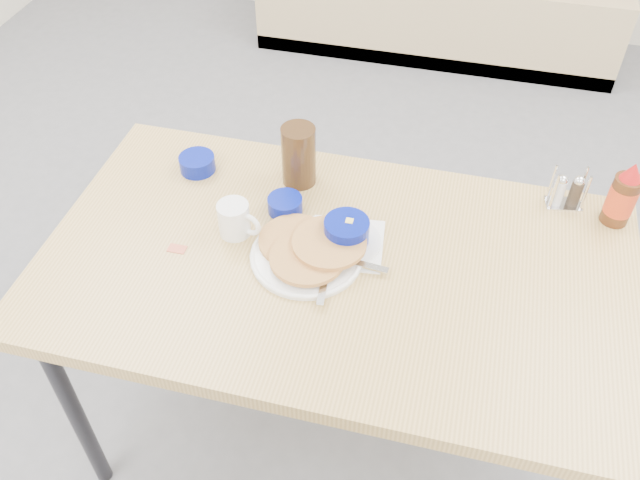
% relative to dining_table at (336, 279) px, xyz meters
% --- Properties ---
extents(dining_table, '(1.40, 0.80, 0.76)m').
position_rel_dining_table_xyz_m(dining_table, '(0.00, 0.00, 0.00)').
color(dining_table, tan).
rests_on(dining_table, ground).
extents(pancake_plate, '(0.27, 0.28, 0.05)m').
position_rel_dining_table_xyz_m(pancake_plate, '(-0.07, -0.00, 0.08)').
color(pancake_plate, white).
rests_on(pancake_plate, dining_table).
extents(coffee_mug, '(0.11, 0.08, 0.09)m').
position_rel_dining_table_xyz_m(coffee_mug, '(-0.26, 0.04, 0.11)').
color(coffee_mug, white).
rests_on(coffee_mug, dining_table).
extents(grits_setting, '(0.21, 0.20, 0.08)m').
position_rel_dining_table_xyz_m(grits_setting, '(0.01, 0.06, 0.09)').
color(grits_setting, white).
rests_on(grits_setting, dining_table).
extents(creamer_bowl, '(0.10, 0.10, 0.04)m').
position_rel_dining_table_xyz_m(creamer_bowl, '(-0.44, 0.24, 0.08)').
color(creamer_bowl, navy).
rests_on(creamer_bowl, dining_table).
extents(butter_bowl, '(0.09, 0.09, 0.04)m').
position_rel_dining_table_xyz_m(butter_bowl, '(-0.17, 0.14, 0.08)').
color(butter_bowl, navy).
rests_on(butter_bowl, dining_table).
extents(amber_tumbler, '(0.10, 0.10, 0.17)m').
position_rel_dining_table_xyz_m(amber_tumbler, '(-0.16, 0.27, 0.15)').
color(amber_tumbler, '#362211').
rests_on(amber_tumbler, dining_table).
extents(condiment_caddy, '(0.10, 0.07, 0.11)m').
position_rel_dining_table_xyz_m(condiment_caddy, '(0.52, 0.34, 0.10)').
color(condiment_caddy, silver).
rests_on(condiment_caddy, dining_table).
extents(syrup_bottle, '(0.07, 0.07, 0.18)m').
position_rel_dining_table_xyz_m(syrup_bottle, '(0.64, 0.31, 0.14)').
color(syrup_bottle, '#47230F').
rests_on(syrup_bottle, dining_table).
extents(sugar_wrapper, '(0.04, 0.03, 0.00)m').
position_rel_dining_table_xyz_m(sugar_wrapper, '(-0.38, -0.05, 0.06)').
color(sugar_wrapper, '#D36146').
rests_on(sugar_wrapper, dining_table).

